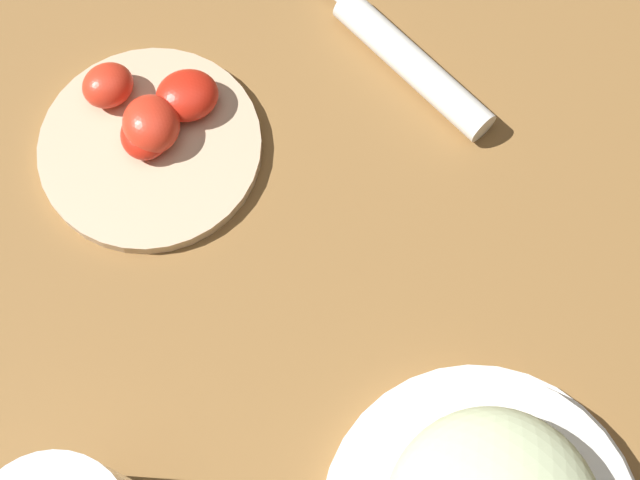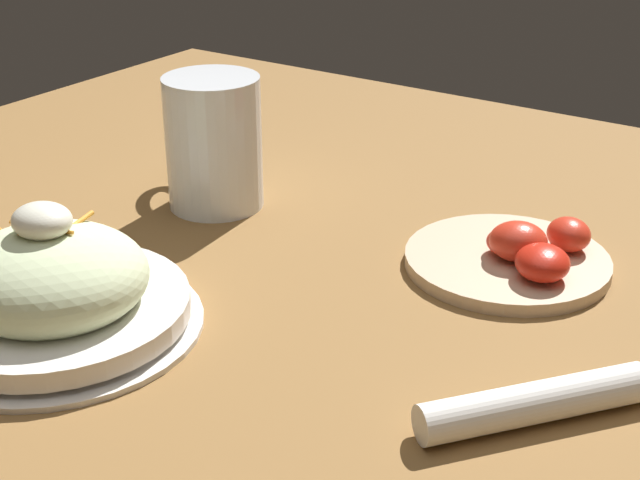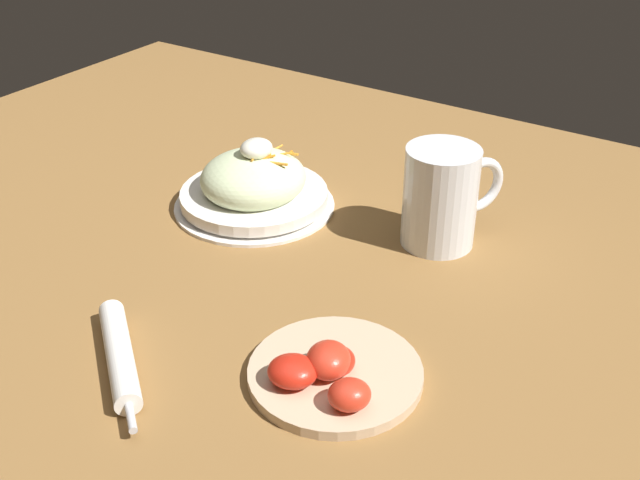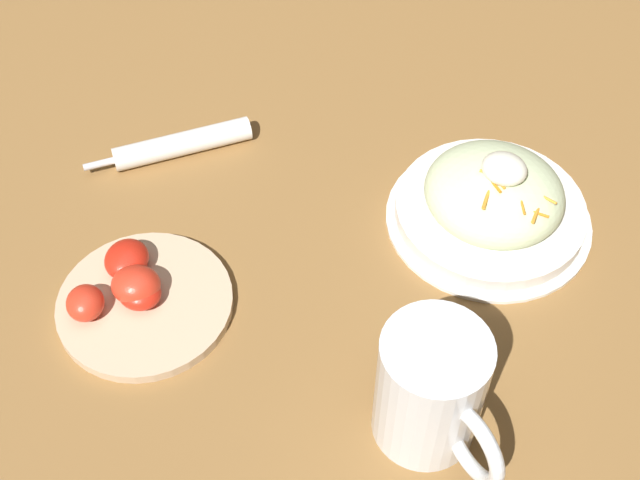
# 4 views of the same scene
# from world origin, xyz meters

# --- Properties ---
(ground_plane) EXTENTS (1.43, 1.43, 0.00)m
(ground_plane) POSITION_xyz_m (0.00, 0.00, 0.00)
(ground_plane) COLOR olive
(napkin_roll) EXTENTS (0.14, 0.17, 0.03)m
(napkin_roll) POSITION_xyz_m (0.16, 0.06, 0.01)
(napkin_roll) COLOR white
(napkin_roll) RESTS_ON ground_plane
(tomato_plate) EXTENTS (0.18, 0.18, 0.05)m
(tomato_plate) POSITION_xyz_m (0.06, 0.26, 0.01)
(tomato_plate) COLOR #D1B28E
(tomato_plate) RESTS_ON ground_plane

